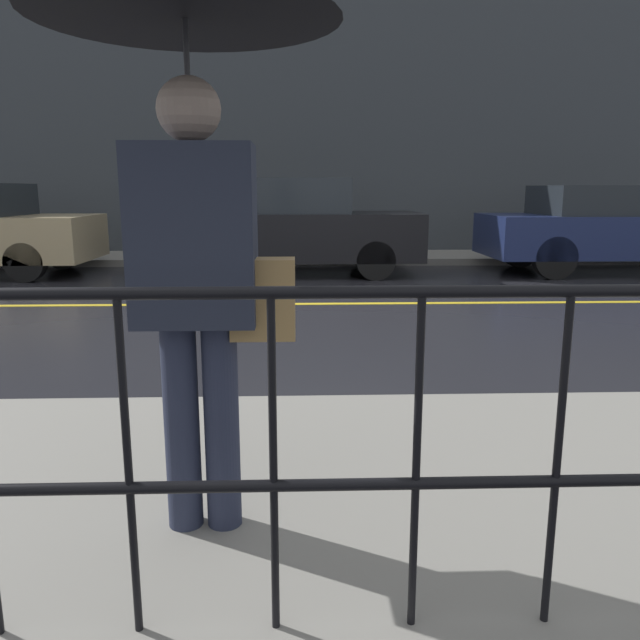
{
  "coord_description": "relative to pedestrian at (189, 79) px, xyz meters",
  "views": [
    {
      "loc": [
        -0.34,
        -7.79,
        1.43
      ],
      "look_at": [
        -0.19,
        -3.48,
        0.53
      ],
      "focal_mm": 35.0,
      "sensor_mm": 36.0,
      "label": 1
    }
  ],
  "objects": [
    {
      "name": "ground_plane",
      "position": [
        0.71,
        5.51,
        -1.8
      ],
      "size": [
        80.0,
        80.0,
        0.0
      ],
      "primitive_type": "plane",
      "color": "black"
    },
    {
      "name": "sidewalk_near",
      "position": [
        0.71,
        0.35,
        -1.74
      ],
      "size": [
        28.0,
        2.41,
        0.13
      ],
      "color": "gray",
      "rests_on": "ground_plane"
    },
    {
      "name": "sidewalk_far",
      "position": [
        0.71,
        10.37,
        -1.74
      ],
      "size": [
        28.0,
        1.81,
        0.13
      ],
      "color": "gray",
      "rests_on": "ground_plane"
    },
    {
      "name": "lane_marking",
      "position": [
        0.71,
        5.51,
        -1.8
      ],
      "size": [
        25.2,
        0.12,
        0.01
      ],
      "color": "gold",
      "rests_on": "ground_plane"
    },
    {
      "name": "building_storefront",
      "position": [
        0.71,
        11.42,
        1.49
      ],
      "size": [
        28.0,
        0.3,
        6.59
      ],
      "color": "#383D42",
      "rests_on": "ground_plane"
    },
    {
      "name": "railing_foreground",
      "position": [
        0.71,
        -0.61,
        -1.01
      ],
      "size": [
        12.0,
        0.04,
        1.05
      ],
      "color": "black",
      "rests_on": "sidewalk_near"
    },
    {
      "name": "pedestrian",
      "position": [
        0.0,
        0.0,
        0.0
      ],
      "size": [
        1.07,
        1.07,
        2.11
      ],
      "rotation": [
        0.0,
        0.0,
        3.14
      ],
      "color": "#23283D",
      "rests_on": "sidewalk_near"
    },
    {
      "name": "car_black",
      "position": [
        0.23,
        8.41,
        -1.0
      ],
      "size": [
        4.28,
        1.8,
        1.61
      ],
      "color": "black",
      "rests_on": "ground_plane"
    },
    {
      "name": "car_navy",
      "position": [
        5.87,
        8.41,
        -1.03
      ],
      "size": [
        4.56,
        1.83,
        1.49
      ],
      "color": "#19234C",
      "rests_on": "ground_plane"
    }
  ]
}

